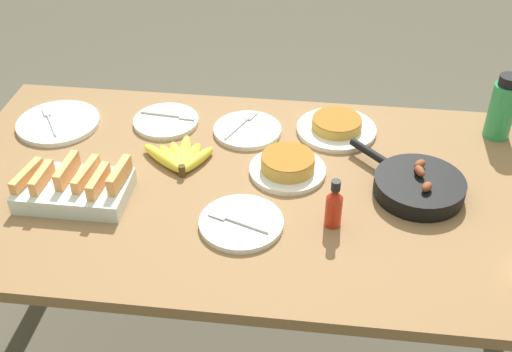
{
  "coord_description": "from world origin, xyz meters",
  "views": [
    {
      "loc": [
        0.17,
        -1.44,
        1.86
      ],
      "look_at": [
        0.0,
        0.0,
        0.77
      ],
      "focal_mm": 45.0,
      "sensor_mm": 36.0,
      "label": 1
    }
  ],
  "objects": [
    {
      "name": "hot_sauce_bottle",
      "position": [
        0.22,
        -0.15,
        0.8
      ],
      "size": [
        0.04,
        0.04,
        0.14
      ],
      "color": "#B72814",
      "rests_on": "dining_table"
    },
    {
      "name": "ground_plane",
      "position": [
        0.0,
        0.0,
        0.0
      ],
      "size": [
        14.0,
        14.0,
        0.0
      ],
      "primitive_type": "plane",
      "color": "#565142"
    },
    {
      "name": "empty_plate_mid_edge",
      "position": [
        -0.33,
        0.29,
        0.75
      ],
      "size": [
        0.21,
        0.21,
        0.02
      ],
      "color": "silver",
      "rests_on": "dining_table"
    },
    {
      "name": "empty_plate_far_right",
      "position": [
        -0.06,
        0.27,
        0.75
      ],
      "size": [
        0.22,
        0.22,
        0.02
      ],
      "color": "silver",
      "rests_on": "dining_table"
    },
    {
      "name": "skillet",
      "position": [
        0.45,
        0.01,
        0.77
      ],
      "size": [
        0.32,
        0.32,
        0.08
      ],
      "rotation": [
        0.0,
        0.0,
        2.35
      ],
      "color": "black",
      "rests_on": "dining_table"
    },
    {
      "name": "melon_tray",
      "position": [
        -0.49,
        -0.12,
        0.77
      ],
      "size": [
        0.3,
        0.19,
        0.1
      ],
      "color": "silver",
      "rests_on": "dining_table"
    },
    {
      "name": "empty_plate_near_front",
      "position": [
        -0.68,
        0.24,
        0.75
      ],
      "size": [
        0.27,
        0.27,
        0.02
      ],
      "color": "silver",
      "rests_on": "dining_table"
    },
    {
      "name": "frittata_plate_center",
      "position": [
        0.08,
        0.07,
        0.76
      ],
      "size": [
        0.22,
        0.22,
        0.06
      ],
      "color": "silver",
      "rests_on": "dining_table"
    },
    {
      "name": "dining_table",
      "position": [
        0.0,
        0.0,
        0.65
      ],
      "size": [
        1.8,
        0.97,
        0.74
      ],
      "color": "olive",
      "rests_on": "ground_plane"
    },
    {
      "name": "frittata_plate_side",
      "position": [
        0.22,
        0.3,
        0.76
      ],
      "size": [
        0.25,
        0.25,
        0.05
      ],
      "color": "silver",
      "rests_on": "dining_table"
    },
    {
      "name": "water_bottle",
      "position": [
        0.72,
        0.34,
        0.84
      ],
      "size": [
        0.08,
        0.08,
        0.21
      ],
      "color": "#2D9351",
      "rests_on": "dining_table"
    },
    {
      "name": "empty_plate_far_left",
      "position": [
        -0.02,
        -0.18,
        0.75
      ],
      "size": [
        0.22,
        0.22,
        0.02
      ],
      "color": "silver",
      "rests_on": "dining_table"
    },
    {
      "name": "banana_bunch",
      "position": [
        -0.24,
        0.08,
        0.76
      ],
      "size": [
        0.24,
        0.2,
        0.04
      ],
      "color": "yellow",
      "rests_on": "dining_table"
    }
  ]
}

